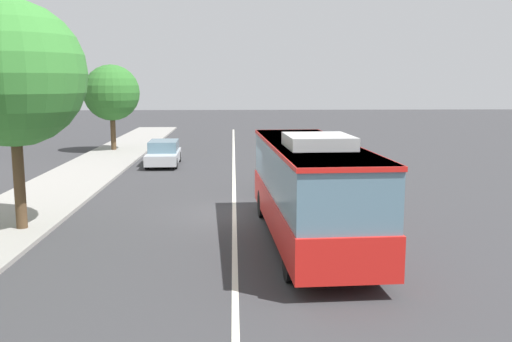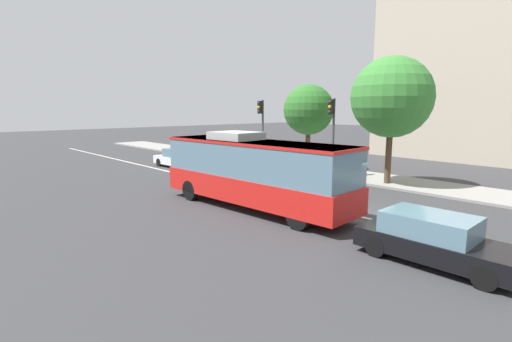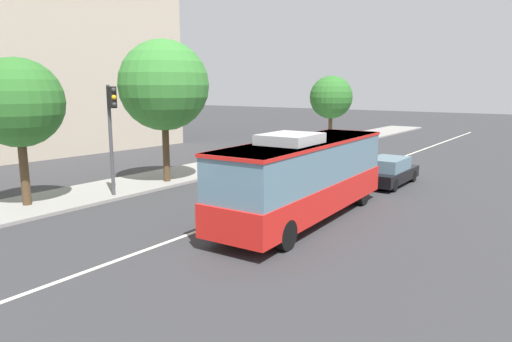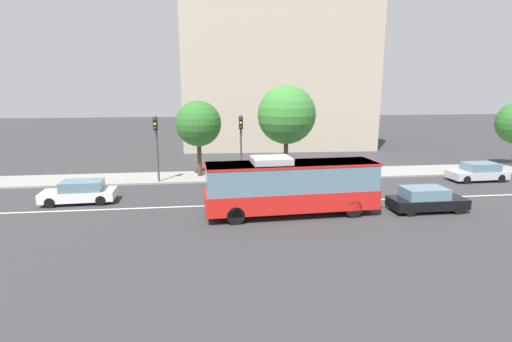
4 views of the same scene
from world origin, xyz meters
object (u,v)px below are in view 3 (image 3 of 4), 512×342
Objects in this scene: sedan_silver at (341,146)px; street_tree_kerbside_centre at (18,103)px; street_tree_kerbside_right at (331,97)px; transit_bus at (305,174)px; traffic_light_near_corner at (112,122)px; sedan_black at (389,171)px; street_tree_kerbside_left at (164,86)px.

sedan_silver is 22.80m from street_tree_kerbside_centre.
street_tree_kerbside_centre is 1.03× the size of street_tree_kerbside_right.
street_tree_kerbside_centre is at bearing -179.20° from street_tree_kerbside_right.
traffic_light_near_corner is (-2.13, 8.84, 1.75)m from transit_bus.
sedan_black is 0.71× the size of street_tree_kerbside_centre.
traffic_light_near_corner is 0.85× the size of street_tree_kerbside_right.
traffic_light_near_corner is at bearing -8.58° from sedan_silver.
transit_bus is 8.31m from sedan_black.
street_tree_kerbside_centre reaches higher than street_tree_kerbside_right.
street_tree_kerbside_left reaches higher than sedan_black.
street_tree_kerbside_left is at bearing -8.97° from street_tree_kerbside_centre.
street_tree_kerbside_left is (1.59, 9.37, 3.37)m from transit_bus.
sedan_silver is 0.60× the size of street_tree_kerbside_left.
street_tree_kerbside_right is (21.95, 1.52, -1.01)m from street_tree_kerbside_left.
street_tree_kerbside_centre reaches higher than sedan_black.
traffic_light_near_corner is 0.82× the size of street_tree_kerbside_centre.
street_tree_kerbside_centre is at bearing -11.71° from sedan_silver.
traffic_light_near_corner is 25.76m from street_tree_kerbside_right.
street_tree_kerbside_left is (-15.11, 2.87, 4.45)m from sedan_silver.
street_tree_kerbside_right reaches higher than transit_bus.
street_tree_kerbside_centre is (-5.44, 10.48, 2.64)m from transit_bus.
street_tree_kerbside_left is at bearing 124.06° from sedan_black.
transit_bus is 17.95m from sedan_silver.
street_tree_kerbside_left is 22.03m from street_tree_kerbside_right.
street_tree_kerbside_centre reaches higher than traffic_light_near_corner.
sedan_black is at bearing -55.64° from street_tree_kerbside_left.
traffic_light_near_corner is at bearing 100.67° from transit_bus.
street_tree_kerbside_left reaches higher than sedan_silver.
sedan_silver is at bearing -147.35° from street_tree_kerbside_right.
street_tree_kerbside_right is (28.98, 0.40, -0.28)m from street_tree_kerbside_centre.
street_tree_kerbside_right reaches higher than sedan_silver.
sedan_silver is 0.72× the size of street_tree_kerbside_centre.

